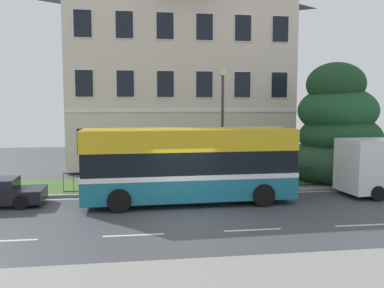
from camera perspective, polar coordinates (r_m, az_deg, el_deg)
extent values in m
cube|color=#42454B|center=(14.96, -0.64, -10.85)|extent=(60.00, 56.00, 0.06)
cube|color=silver|center=(18.47, -2.07, -7.61)|extent=(54.00, 0.14, 0.01)
cube|color=silver|center=(13.79, -25.85, -12.68)|extent=(2.00, 0.12, 0.01)
cube|color=silver|center=(13.13, -8.56, -13.10)|extent=(2.00, 0.12, 0.01)
cube|color=silver|center=(13.66, 8.88, -12.36)|extent=(2.00, 0.12, 0.01)
cube|color=silver|center=(15.26, 23.69, -10.85)|extent=(2.00, 0.12, 0.01)
cube|color=#9E9E99|center=(18.91, -2.21, -7.13)|extent=(57.00, 0.24, 0.12)
cube|color=#466C31|center=(20.99, -2.78, -5.88)|extent=(57.00, 4.03, 0.12)
cube|color=gray|center=(9.85, 3.59, -19.52)|extent=(57.00, 3.00, 0.01)
cube|color=beige|center=(28.91, -2.05, 8.80)|extent=(14.81, 8.49, 11.53)
cube|color=white|center=(24.61, -1.03, 4.93)|extent=(14.81, 0.06, 0.20)
cube|color=#2D333D|center=(24.77, -1.02, -1.43)|extent=(1.10, 0.06, 2.20)
cube|color=white|center=(24.73, -15.37, 0.35)|extent=(1.15, 0.04, 1.71)
cube|color=black|center=(24.71, -15.37, 0.35)|extent=(1.05, 0.03, 1.61)
cube|color=white|center=(24.53, -9.64, 0.43)|extent=(1.15, 0.04, 1.71)
cube|color=black|center=(24.51, -9.64, 0.42)|extent=(1.05, 0.03, 1.61)
cube|color=white|center=(24.57, -3.88, 0.50)|extent=(1.15, 0.04, 1.71)
cube|color=black|center=(24.55, -3.88, 0.50)|extent=(1.05, 0.03, 1.61)
cube|color=white|center=(24.86, 1.80, 0.57)|extent=(1.15, 0.04, 1.71)
cube|color=black|center=(24.84, 1.81, 0.56)|extent=(1.05, 0.03, 1.61)
cube|color=white|center=(25.39, 7.30, 0.63)|extent=(1.15, 0.04, 1.71)
cube|color=black|center=(25.37, 7.32, 0.62)|extent=(1.05, 0.03, 1.61)
cube|color=white|center=(26.14, 12.54, 0.68)|extent=(1.15, 0.04, 1.71)
cube|color=black|center=(26.12, 12.55, 0.67)|extent=(1.05, 0.03, 1.61)
cube|color=white|center=(24.69, -15.57, 8.58)|extent=(1.15, 0.04, 1.71)
cube|color=black|center=(24.67, -15.58, 8.59)|extent=(1.05, 0.03, 1.61)
cube|color=white|center=(24.48, -9.77, 8.73)|extent=(1.15, 0.04, 1.71)
cube|color=black|center=(24.46, -9.77, 8.73)|extent=(1.05, 0.03, 1.61)
cube|color=white|center=(24.53, -3.93, 8.79)|extent=(1.15, 0.04, 1.71)
cube|color=black|center=(24.51, -3.93, 8.79)|extent=(1.05, 0.03, 1.61)
cube|color=white|center=(24.82, 1.83, 8.76)|extent=(1.15, 0.04, 1.71)
cube|color=black|center=(24.80, 1.84, 8.76)|extent=(1.05, 0.03, 1.61)
cube|color=white|center=(25.35, 7.40, 8.65)|extent=(1.15, 0.04, 1.71)
cube|color=black|center=(25.33, 7.41, 8.65)|extent=(1.05, 0.03, 1.61)
cube|color=white|center=(26.10, 12.70, 8.46)|extent=(1.15, 0.04, 1.71)
cube|color=black|center=(26.08, 12.71, 8.47)|extent=(1.05, 0.03, 1.61)
cube|color=white|center=(25.15, -15.78, 16.68)|extent=(1.15, 0.04, 1.71)
cube|color=black|center=(25.13, -15.79, 16.69)|extent=(1.05, 0.03, 1.61)
cube|color=white|center=(24.95, -9.91, 16.89)|extent=(1.15, 0.04, 1.71)
cube|color=black|center=(24.93, -9.91, 16.90)|extent=(1.05, 0.03, 1.61)
cube|color=white|center=(24.99, -3.99, 16.93)|extent=(1.15, 0.04, 1.71)
cube|color=black|center=(24.97, -3.98, 16.94)|extent=(1.05, 0.03, 1.61)
cube|color=white|center=(25.28, 1.85, 16.81)|extent=(1.15, 0.04, 1.71)
cube|color=black|center=(25.26, 1.86, 16.82)|extent=(1.05, 0.03, 1.61)
cube|color=white|center=(25.80, 7.50, 16.54)|extent=(1.15, 0.04, 1.71)
cube|color=black|center=(25.78, 7.51, 16.55)|extent=(1.05, 0.03, 1.61)
cube|color=white|center=(26.54, 12.86, 16.13)|extent=(1.15, 0.04, 1.71)
cube|color=black|center=(26.52, 12.87, 16.14)|extent=(1.05, 0.03, 1.61)
cube|color=black|center=(19.13, 1.03, -3.90)|extent=(12.93, 0.04, 0.04)
cube|color=black|center=(19.29, 1.02, -6.45)|extent=(12.93, 0.04, 0.04)
cylinder|color=black|center=(19.32, -18.37, -5.51)|extent=(0.02, 0.02, 0.95)
cylinder|color=black|center=(19.24, -17.01, -5.52)|extent=(0.02, 0.02, 0.95)
cylinder|color=black|center=(19.17, -15.65, -5.52)|extent=(0.02, 0.02, 0.95)
cylinder|color=black|center=(19.12, -14.27, -5.52)|extent=(0.02, 0.02, 0.95)
cylinder|color=black|center=(19.07, -12.88, -5.51)|extent=(0.02, 0.02, 0.95)
cylinder|color=black|center=(19.03, -11.49, -5.51)|extent=(0.02, 0.02, 0.95)
cylinder|color=black|center=(19.01, -10.10, -5.50)|extent=(0.02, 0.02, 0.95)
cylinder|color=black|center=(18.99, -8.70, -5.48)|extent=(0.02, 0.02, 0.95)
cylinder|color=black|center=(18.99, -7.30, -5.46)|extent=(0.02, 0.02, 0.95)
cylinder|color=black|center=(19.00, -5.90, -5.44)|extent=(0.02, 0.02, 0.95)
cylinder|color=black|center=(19.02, -4.50, -5.42)|extent=(0.02, 0.02, 0.95)
cylinder|color=black|center=(19.05, -3.11, -5.39)|extent=(0.02, 0.02, 0.95)
cylinder|color=black|center=(19.09, -1.73, -5.36)|extent=(0.02, 0.02, 0.95)
cylinder|color=black|center=(19.15, -0.35, -5.33)|extent=(0.02, 0.02, 0.95)
cylinder|color=black|center=(19.21, 1.03, -5.30)|extent=(0.02, 0.02, 0.95)
cylinder|color=black|center=(19.29, 2.39, -5.26)|extent=(0.02, 0.02, 0.95)
cylinder|color=black|center=(19.37, 3.74, -5.22)|extent=(0.02, 0.02, 0.95)
cylinder|color=black|center=(19.47, 5.07, -5.17)|extent=(0.02, 0.02, 0.95)
cylinder|color=black|center=(19.58, 6.40, -5.13)|extent=(0.02, 0.02, 0.95)
cylinder|color=black|center=(19.69, 7.71, -5.08)|extent=(0.02, 0.02, 0.95)
cylinder|color=black|center=(19.82, 9.00, -5.03)|extent=(0.02, 0.02, 0.95)
cylinder|color=black|center=(19.96, 10.27, -4.98)|extent=(0.02, 0.02, 0.95)
cylinder|color=black|center=(20.10, 11.53, -4.93)|extent=(0.02, 0.02, 0.95)
cylinder|color=black|center=(20.26, 12.76, -4.87)|extent=(0.02, 0.02, 0.95)
cylinder|color=black|center=(20.43, 13.98, -4.82)|extent=(0.02, 0.02, 0.95)
cylinder|color=black|center=(20.60, 15.18, -4.76)|extent=(0.02, 0.02, 0.95)
cylinder|color=black|center=(20.78, 16.35, -4.70)|extent=(0.02, 0.02, 0.95)
cylinder|color=black|center=(20.97, 17.51, -4.64)|extent=(0.02, 0.02, 0.95)
cylinder|color=black|center=(21.17, 18.64, -4.58)|extent=(0.02, 0.02, 0.95)
cylinder|color=#423328|center=(23.14, 20.37, -3.25)|extent=(0.45, 0.45, 1.39)
ellipsoid|color=#26452C|center=(23.32, 20.72, -2.51)|extent=(5.63, 5.63, 2.88)
ellipsoid|color=#1D4324|center=(23.12, 20.89, 1.02)|extent=(4.46, 4.46, 2.52)
ellipsoid|color=#1D4B28|center=(23.07, 20.59, 4.62)|extent=(4.31, 4.31, 2.70)
ellipsoid|color=#1A3D21|center=(22.89, 20.36, 8.25)|extent=(3.16, 3.16, 2.38)
cube|color=#1C6A80|center=(17.06, -0.45, -5.97)|extent=(9.10, 2.72, 1.07)
cube|color=white|center=(16.97, -0.45, -4.32)|extent=(9.12, 2.74, 0.20)
cube|color=black|center=(16.89, -0.45, -2.49)|extent=(9.02, 2.68, 1.01)
cube|color=gold|center=(16.78, -0.45, 0.73)|extent=(9.10, 2.72, 0.89)
cube|color=black|center=(18.15, 13.86, -2.26)|extent=(0.12, 2.08, 0.93)
cube|color=black|center=(18.05, 13.93, 0.76)|extent=(0.11, 1.79, 0.57)
cylinder|color=silver|center=(19.08, 12.84, -5.86)|extent=(0.05, 0.20, 0.20)
cylinder|color=silver|center=(17.65, 14.79, -6.81)|extent=(0.05, 0.20, 0.20)
cylinder|color=black|center=(18.93, 7.99, -5.87)|extent=(0.97, 0.33, 0.96)
cylinder|color=black|center=(16.72, 10.43, -7.40)|extent=(0.97, 0.33, 0.96)
cylinder|color=black|center=(18.10, -10.47, -6.42)|extent=(0.97, 0.33, 0.96)
cylinder|color=black|center=(15.77, -10.63, -8.18)|extent=(0.97, 0.33, 0.96)
cylinder|color=black|center=(20.83, 22.28, -5.58)|extent=(0.69, 0.27, 0.68)
cylinder|color=black|center=(19.30, 25.54, -6.55)|extent=(0.69, 0.27, 0.68)
cylinder|color=black|center=(18.98, -22.72, -6.76)|extent=(0.61, 0.21, 0.60)
cylinder|color=black|center=(17.45, -23.84, -7.84)|extent=(0.61, 0.21, 0.60)
cylinder|color=#333338|center=(20.07, 4.49, 1.93)|extent=(0.14, 0.14, 5.66)
cube|color=beige|center=(20.12, 4.55, 10.52)|extent=(0.36, 0.24, 0.36)
cylinder|color=#4C4742|center=(19.65, -10.48, -5.23)|extent=(0.55, 0.55, 0.90)
ellipsoid|color=black|center=(19.56, -10.51, -3.66)|extent=(0.56, 0.56, 0.19)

